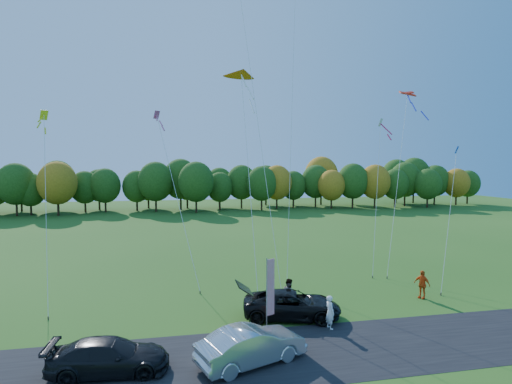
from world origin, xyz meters
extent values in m
plane|color=#255416|center=(0.00, 0.00, 0.00)|extent=(160.00, 160.00, 0.00)
cube|color=black|center=(0.00, -4.00, 0.01)|extent=(90.00, 6.00, 0.01)
imported|color=black|center=(1.01, 0.24, 0.79)|extent=(6.12, 3.91, 1.57)
imported|color=silver|center=(-2.28, -4.57, 0.83)|extent=(5.34, 3.43, 1.66)
imported|color=black|center=(-8.44, -4.20, 0.73)|extent=(5.16, 2.32, 1.47)
imported|color=white|center=(2.61, -1.65, 0.92)|extent=(0.56, 0.74, 1.84)
imported|color=gray|center=(1.19, 1.48, 0.98)|extent=(0.81, 1.01, 1.96)
imported|color=#E95315|center=(10.51, 1.85, 0.94)|extent=(0.94, 1.19, 1.89)
cylinder|color=#999999|center=(-0.90, -1.52, 2.03)|extent=(0.06, 0.06, 4.05)
cube|color=red|center=(-0.67, -1.42, 2.43)|extent=(0.47, 0.23, 3.04)
cube|color=navy|center=(-0.67, -1.39, 3.56)|extent=(0.47, 0.23, 0.79)
cylinder|color=#4C3F33|center=(1.52, 4.54, 0.10)|extent=(0.08, 0.08, 0.20)
cylinder|color=#4C3F33|center=(2.31, 6.02, 0.10)|extent=(0.08, 0.08, 0.20)
cylinder|color=#4C3F33|center=(-0.53, 2.42, 0.10)|extent=(0.08, 0.08, 0.20)
cone|color=#CF610C|center=(-0.26, 10.97, 16.37)|extent=(2.78, 2.12, 3.04)
cylinder|color=#4C3F33|center=(10.57, 6.45, 0.10)|extent=(0.08, 0.08, 0.20)
cube|color=#FA301B|center=(16.17, 13.34, 15.67)|extent=(3.23, 1.12, 1.23)
cylinder|color=#4C3F33|center=(-12.90, 2.65, 0.10)|extent=(0.08, 0.08, 0.20)
cube|color=yellow|center=(-14.88, 9.85, 12.52)|extent=(1.17, 1.17, 1.39)
cylinder|color=#4C3F33|center=(9.53, 6.82, 0.10)|extent=(0.08, 0.08, 0.20)
cube|color=silver|center=(12.60, 11.78, 12.73)|extent=(1.21, 1.21, 1.44)
cylinder|color=#4C3F33|center=(-4.03, 5.61, 0.10)|extent=(0.08, 0.08, 0.20)
cube|color=#CA437D|center=(-7.12, 13.36, 13.14)|extent=(1.15, 1.15, 1.36)
cylinder|color=#4C3F33|center=(12.13, 2.08, 0.10)|extent=(0.08, 0.08, 0.20)
cube|color=blue|center=(15.29, 5.06, 10.06)|extent=(0.92, 0.92, 1.09)
camera|label=1|loc=(-5.45, -21.69, 8.97)|focal=28.00mm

